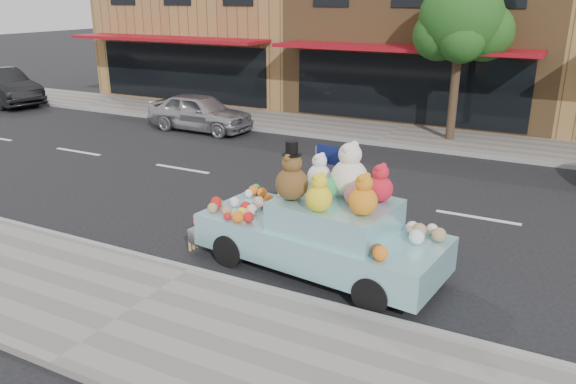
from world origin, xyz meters
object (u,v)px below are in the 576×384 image
Objects in this scene: art_car at (322,227)px; car_dark at (2,87)px; car_silver at (200,112)px; street_tree at (462,26)px.

car_dark is at bearing 164.00° from art_car.
car_dark reaches higher than car_silver.
car_silver is at bearing -164.02° from street_tree.
street_tree is at bearing -70.54° from car_dark.
art_car reaches higher than car_dark.
car_dark is (-19.12, -2.22, -2.91)m from street_tree.
art_car is (8.28, -7.97, 0.16)m from car_silver.
car_dark is 1.02× the size of art_car.
car_dark is 20.71m from art_car.
street_tree reaches higher than car_silver.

